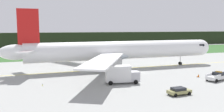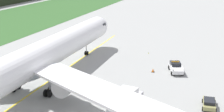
% 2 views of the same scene
% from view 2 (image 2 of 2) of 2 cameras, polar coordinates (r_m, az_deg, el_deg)
% --- Properties ---
extents(ground, '(320.00, 320.00, 0.00)m').
position_cam_2_polar(ground, '(55.08, -4.84, -5.21)').
color(ground, '#959793').
extents(taxiway_centerline_main, '(83.03, 0.75, 0.01)m').
position_cam_2_polar(taxiway_centerline_main, '(56.11, -12.33, -5.13)').
color(taxiway_centerline_main, yellow).
rests_on(taxiway_centerline_main, ground).
extents(airliner, '(61.24, 50.66, 16.05)m').
position_cam_2_polar(airliner, '(53.77, -13.12, -0.41)').
color(airliner, white).
rests_on(airliner, ground).
extents(ops_pickup_truck, '(5.60, 3.52, 1.94)m').
position_cam_2_polar(ops_pickup_truck, '(62.26, 11.45, -2.03)').
color(ops_pickup_truck, silver).
rests_on(ops_pickup_truck, ground).
extents(catering_truck, '(7.22, 3.63, 3.89)m').
position_cam_2_polar(catering_truck, '(43.51, 2.34, -8.44)').
color(catering_truck, '#B5B4BB').
rests_on(catering_truck, ground).
extents(staff_car, '(4.15, 2.14, 1.30)m').
position_cam_2_polar(staff_car, '(48.48, 17.17, -8.12)').
color(staff_car, '#928F55').
rests_on(staff_car, ground).
extents(apron_cone, '(0.61, 0.61, 0.76)m').
position_cam_2_polar(apron_cone, '(61.62, 7.42, -2.56)').
color(apron_cone, black).
rests_on(apron_cone, ground).
extents(taxiway_edge_light_east, '(0.12, 0.12, 0.44)m').
position_cam_2_polar(taxiway_edge_light_east, '(73.81, 6.61, 0.55)').
color(taxiway_edge_light_east, yellow).
rests_on(taxiway_edge_light_east, ground).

